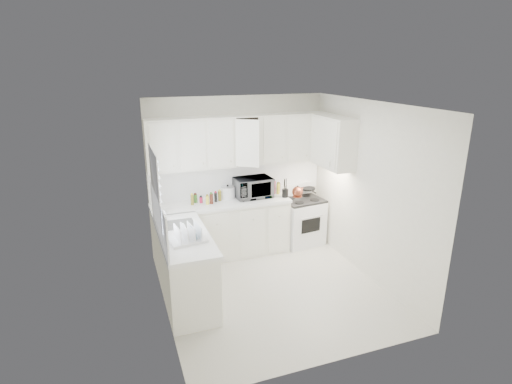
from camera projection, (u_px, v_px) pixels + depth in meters
name	position (u px, v px, depth m)	size (l,w,h in m)	color
floor	(272.00, 289.00, 5.79)	(3.20, 3.20, 0.00)	silver
ceiling	(275.00, 104.00, 5.01)	(3.20, 3.20, 0.00)	white
wall_back	(238.00, 174.00, 6.83)	(3.00, 3.00, 0.00)	white
wall_front	(335.00, 254.00, 3.97)	(3.00, 3.00, 0.00)	white
wall_left	(160.00, 217.00, 4.92)	(3.20, 3.20, 0.00)	white
wall_right	(369.00, 192.00, 5.88)	(3.20, 3.20, 0.00)	white
window_blinds	(156.00, 189.00, 5.16)	(0.06, 0.96, 1.06)	white
lower_cabinets_back	(222.00, 230.00, 6.70)	(2.22, 0.60, 0.90)	white
lower_cabinets_left	(185.00, 268.00, 5.45)	(0.60, 1.60, 0.90)	white
countertop_back	(221.00, 203.00, 6.54)	(2.24, 0.64, 0.05)	white
countertop_left	(184.00, 236.00, 5.31)	(0.64, 1.62, 0.05)	white
backsplash_back	(238.00, 178.00, 6.85)	(2.98, 0.02, 0.55)	white
backsplash_left	(159.00, 217.00, 5.12)	(0.02, 1.60, 0.55)	white
upper_cabinets_back	(241.00, 165.00, 6.63)	(3.00, 0.33, 0.80)	white
upper_cabinets_right	(331.00, 167.00, 6.50)	(0.33, 0.90, 0.80)	white
sink	(179.00, 216.00, 5.58)	(0.42, 0.38, 0.30)	gray
stove	(302.00, 215.00, 7.13)	(0.69, 0.56, 1.06)	white
tea_kettle	(298.00, 191.00, 6.77)	(0.23, 0.19, 0.21)	#9E372B
frying_pan	(308.00, 188.00, 7.20)	(0.26, 0.44, 0.04)	black
microwave	(253.00, 185.00, 6.71)	(0.60, 0.33, 0.41)	gray
rice_cooker	(228.00, 191.00, 6.67)	(0.24, 0.24, 0.24)	white
paper_towel	(242.00, 187.00, 6.84)	(0.12, 0.12, 0.27)	white
utensil_crock	(285.00, 188.00, 6.71)	(0.11, 0.11, 0.33)	black
dish_rack	(187.00, 232.00, 5.06)	(0.44, 0.33, 0.24)	white
spice_left_0	(191.00, 199.00, 6.49)	(0.06, 0.06, 0.13)	olive
spice_left_1	(197.00, 200.00, 6.43)	(0.06, 0.06, 0.13)	#3C7928
spice_left_2	(200.00, 198.00, 6.53)	(0.06, 0.06, 0.13)	#CB1B45
spice_left_3	(206.00, 199.00, 6.48)	(0.06, 0.06, 0.13)	yellow
spice_left_4	(209.00, 197.00, 6.58)	(0.06, 0.06, 0.13)	#4C2015
spice_left_5	(215.00, 198.00, 6.53)	(0.06, 0.06, 0.13)	black
spice_left_6	(218.00, 196.00, 6.63)	(0.06, 0.06, 0.13)	olive
sauce_right_0	(273.00, 187.00, 6.97)	(0.06, 0.06, 0.19)	#CB1B45
sauce_right_1	(277.00, 188.00, 6.94)	(0.06, 0.06, 0.19)	yellow
sauce_right_2	(279.00, 187.00, 7.01)	(0.06, 0.06, 0.19)	#4C2015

